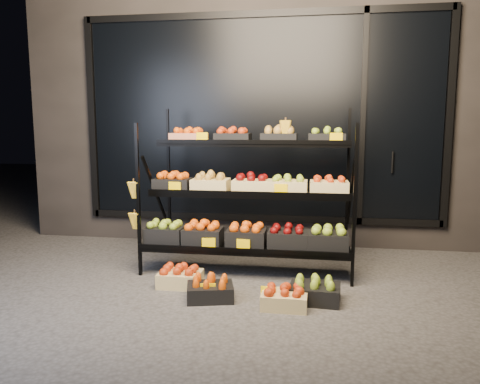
% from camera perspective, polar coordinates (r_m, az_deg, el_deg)
% --- Properties ---
extents(ground, '(24.00, 24.00, 0.00)m').
position_cam_1_polar(ground, '(4.40, -0.07, -11.49)').
color(ground, '#514F4C').
rests_on(ground, ground).
extents(building, '(6.00, 2.08, 3.50)m').
position_cam_1_polar(building, '(6.71, 3.52, 10.48)').
color(building, '#2D2826').
rests_on(building, ground).
extents(display_rack, '(2.18, 1.02, 1.66)m').
position_cam_1_polar(display_rack, '(4.78, 0.98, -0.14)').
color(display_rack, black).
rests_on(display_rack, ground).
extents(tag_floor_a, '(0.13, 0.01, 0.12)m').
position_cam_1_polar(tag_floor_a, '(4.05, -3.93, -12.39)').
color(tag_floor_a, '#FFCE00').
rests_on(tag_floor_a, ground).
extents(tag_floor_b, '(0.13, 0.01, 0.12)m').
position_cam_1_polar(tag_floor_b, '(3.97, 3.47, -12.81)').
color(tag_floor_b, '#FFCE00').
rests_on(tag_floor_b, ground).
extents(floor_crate_left, '(0.40, 0.30, 0.20)m').
position_cam_1_polar(floor_crate_left, '(4.43, -7.30, -10.14)').
color(floor_crate_left, '#DDC67F').
rests_on(floor_crate_left, ground).
extents(floor_crate_midleft, '(0.45, 0.37, 0.20)m').
position_cam_1_polar(floor_crate_midleft, '(4.08, -3.66, -11.73)').
color(floor_crate_midleft, black).
rests_on(floor_crate_midleft, ground).
extents(floor_crate_midright, '(0.37, 0.28, 0.19)m').
position_cam_1_polar(floor_crate_midright, '(3.92, 5.43, -12.64)').
color(floor_crate_midright, '#DDC67F').
rests_on(floor_crate_midright, ground).
extents(floor_crate_right, '(0.44, 0.34, 0.21)m').
position_cam_1_polar(floor_crate_right, '(4.08, 9.09, -11.75)').
color(floor_crate_right, black).
rests_on(floor_crate_right, ground).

